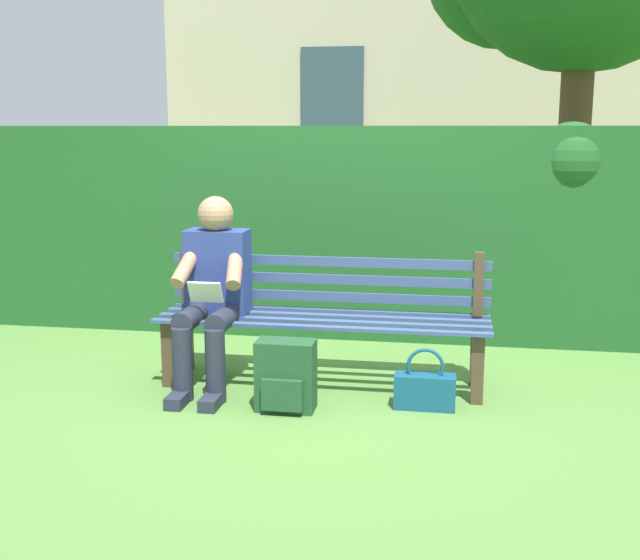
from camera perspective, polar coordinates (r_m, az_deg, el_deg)
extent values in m
plane|color=#517F38|center=(4.90, 0.20, -7.68)|extent=(60.00, 60.00, 0.00)
cube|color=#4C3828|center=(4.62, 11.43, -6.36)|extent=(0.07, 0.07, 0.42)
cube|color=#4C3828|center=(4.92, -10.98, -5.28)|extent=(0.07, 0.07, 0.42)
cube|color=#4C3828|center=(4.94, 11.31, -5.20)|extent=(0.07, 0.07, 0.42)
cube|color=#4C3828|center=(5.22, -9.69, -4.27)|extent=(0.07, 0.07, 0.42)
cube|color=#384C7A|center=(4.99, 0.61, -2.24)|extent=(2.03, 0.06, 0.02)
cube|color=#384C7A|center=(4.85, 0.34, -2.63)|extent=(2.03, 0.06, 0.02)
cube|color=#384C7A|center=(4.71, 0.05, -3.04)|extent=(2.03, 0.06, 0.02)
cube|color=#384C7A|center=(4.57, -0.25, -3.48)|extent=(2.03, 0.06, 0.02)
cube|color=#4C3828|center=(4.88, 11.49, -0.28)|extent=(0.06, 0.06, 0.39)
cube|color=#4C3828|center=(5.16, -9.70, 0.39)|extent=(0.06, 0.06, 0.39)
cube|color=#384C7A|center=(4.96, 0.59, -1.22)|extent=(2.03, 0.02, 0.06)
cube|color=#384C7A|center=(4.94, 0.60, 0.07)|extent=(2.03, 0.02, 0.06)
cube|color=#384C7A|center=(4.92, 0.60, 1.36)|extent=(2.03, 0.02, 0.06)
cube|color=navy|center=(4.89, -7.46, 0.63)|extent=(0.38, 0.22, 0.52)
sphere|color=#A57A5B|center=(4.82, -7.63, 4.78)|extent=(0.22, 0.22, 0.22)
cylinder|color=#232838|center=(4.72, -6.96, -2.73)|extent=(0.13, 0.42, 0.13)
cylinder|color=#232838|center=(4.78, -9.27, -2.62)|extent=(0.13, 0.42, 0.13)
cylinder|color=#232838|center=(4.59, -7.64, -6.24)|extent=(0.12, 0.12, 0.44)
cylinder|color=#232838|center=(4.65, -10.01, -6.07)|extent=(0.12, 0.12, 0.44)
cube|color=#232838|center=(4.57, -7.88, -8.72)|extent=(0.10, 0.24, 0.07)
cube|color=#232838|center=(4.63, -10.27, -8.52)|extent=(0.10, 0.24, 0.07)
cylinder|color=#A57A5B|center=(4.71, -6.22, 1.00)|extent=(0.14, 0.32, 0.26)
cylinder|color=#A57A5B|center=(4.80, -9.68, 1.10)|extent=(0.14, 0.32, 0.26)
cube|color=white|center=(4.66, -8.36, -0.89)|extent=(0.20, 0.07, 0.13)
cube|color=#1E5123|center=(6.08, -0.10, 3.68)|extent=(6.16, 0.60, 1.59)
sphere|color=#1E5123|center=(5.92, 17.87, 8.36)|extent=(0.54, 0.54, 0.54)
sphere|color=#1E5123|center=(6.53, -13.59, 8.08)|extent=(0.48, 0.48, 0.48)
cylinder|color=brown|center=(7.50, 17.96, 8.47)|extent=(0.29, 0.29, 2.61)
cube|color=#334756|center=(11.41, 0.89, 13.67)|extent=(0.90, 0.04, 1.20)
cube|color=#1E4728|center=(4.44, -2.50, -6.95)|extent=(0.33, 0.18, 0.40)
cube|color=#1E4728|center=(4.36, -2.80, -8.40)|extent=(0.23, 0.04, 0.18)
cylinder|color=#1E4728|center=(4.51, -0.99, -6.38)|extent=(0.04, 0.04, 0.24)
cylinder|color=#1E4728|center=(4.55, -3.45, -6.24)|extent=(0.04, 0.04, 0.24)
cube|color=navy|center=(4.52, 7.65, -8.07)|extent=(0.35, 0.13, 0.20)
torus|color=navy|center=(4.48, 7.70, -6.27)|extent=(0.21, 0.02, 0.21)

